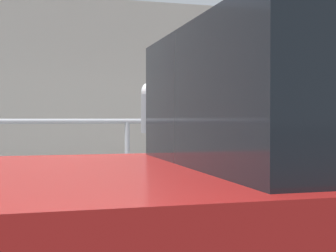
# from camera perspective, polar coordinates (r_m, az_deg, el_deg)

# --- Properties ---
(sidewalk_curb) EXTENTS (36.00, 2.58, 0.16)m
(sidewalk_curb) POSITION_cam_1_polar(r_m,az_deg,el_deg) (4.90, -2.28, -14.00)
(sidewalk_curb) COLOR gray
(sidewalk_curb) RESTS_ON ground
(parking_meter) EXTENTS (0.15, 0.16, 1.47)m
(parking_meter) POSITION_cam_1_polar(r_m,az_deg,el_deg) (3.93, -2.06, -1.24)
(parking_meter) COLOR slate
(parking_meter) RESTS_ON sidewalk_curb
(pedestrian_at_meter) EXTENTS (0.70, 0.53, 1.80)m
(pedestrian_at_meter) POSITION_cam_1_polar(r_m,az_deg,el_deg) (4.02, 4.45, -1.04)
(pedestrian_at_meter) COLOR brown
(pedestrian_at_meter) RESTS_ON sidewalk_curb
(background_railing) EXTENTS (24.06, 0.06, 1.18)m
(background_railing) POSITION_cam_1_polar(r_m,az_deg,el_deg) (5.83, -4.81, -2.38)
(background_railing) COLOR gray
(background_railing) RESTS_ON sidewalk_curb
(backdrop_wall) EXTENTS (32.00, 0.50, 3.11)m
(backdrop_wall) POSITION_cam_1_polar(r_m,az_deg,el_deg) (7.51, -7.26, 2.55)
(backdrop_wall) COLOR gray
(backdrop_wall) RESTS_ON ground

